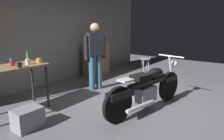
{
  "coord_description": "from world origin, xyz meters",
  "views": [
    {
      "loc": [
        -3.55,
        -1.92,
        1.65
      ],
      "look_at": [
        -0.06,
        0.7,
        0.65
      ],
      "focal_mm": 32.47,
      "sensor_mm": 36.0,
      "label": 1
    }
  ],
  "objects_px": {
    "mug_red_diner": "(12,63)",
    "mug_black_matte": "(20,65)",
    "storage_bin": "(28,118)",
    "bottle": "(28,57)",
    "motorcycle": "(148,88)",
    "mug_blue_enamel": "(12,61)",
    "person_standing": "(95,54)",
    "shop_stool": "(145,63)",
    "mug_white_ceramic": "(28,62)",
    "mug_yellow_tall": "(39,61)",
    "wooden_dresser": "(96,59)"
  },
  "relations": [
    {
      "from": "person_standing",
      "to": "mug_blue_enamel",
      "type": "height_order",
      "value": "person_standing"
    },
    {
      "from": "wooden_dresser",
      "to": "person_standing",
      "type": "bearing_deg",
      "value": -139.63
    },
    {
      "from": "mug_red_diner",
      "to": "mug_black_matte",
      "type": "height_order",
      "value": "same"
    },
    {
      "from": "storage_bin",
      "to": "mug_white_ceramic",
      "type": "height_order",
      "value": "mug_white_ceramic"
    },
    {
      "from": "motorcycle",
      "to": "storage_bin",
      "type": "xyz_separation_m",
      "value": [
        -1.81,
        1.19,
        -0.28
      ]
    },
    {
      "from": "motorcycle",
      "to": "mug_black_matte",
      "type": "bearing_deg",
      "value": 143.41
    },
    {
      "from": "person_standing",
      "to": "wooden_dresser",
      "type": "xyz_separation_m",
      "value": [
        1.03,
        0.88,
        -0.38
      ]
    },
    {
      "from": "mug_yellow_tall",
      "to": "shop_stool",
      "type": "bearing_deg",
      "value": -12.27
    },
    {
      "from": "person_standing",
      "to": "mug_black_matte",
      "type": "xyz_separation_m",
      "value": [
        -1.96,
        0.03,
        0.02
      ]
    },
    {
      "from": "person_standing",
      "to": "mug_red_diner",
      "type": "relative_size",
      "value": 15.77
    },
    {
      "from": "storage_bin",
      "to": "bottle",
      "type": "height_order",
      "value": "bottle"
    },
    {
      "from": "person_standing",
      "to": "mug_red_diner",
      "type": "bearing_deg",
      "value": 13.49
    },
    {
      "from": "mug_red_diner",
      "to": "mug_yellow_tall",
      "type": "xyz_separation_m",
      "value": [
        0.45,
        -0.16,
        0.0
      ]
    },
    {
      "from": "storage_bin",
      "to": "mug_red_diner",
      "type": "relative_size",
      "value": 4.15
    },
    {
      "from": "shop_stool",
      "to": "mug_red_diner",
      "type": "xyz_separation_m",
      "value": [
        -3.59,
        0.84,
        0.45
      ]
    },
    {
      "from": "mug_red_diner",
      "to": "mug_white_ceramic",
      "type": "height_order",
      "value": "mug_white_ceramic"
    },
    {
      "from": "mug_black_matte",
      "to": "bottle",
      "type": "height_order",
      "value": "bottle"
    },
    {
      "from": "motorcycle",
      "to": "shop_stool",
      "type": "distance_m",
      "value": 2.3
    },
    {
      "from": "mug_red_diner",
      "to": "mug_yellow_tall",
      "type": "bearing_deg",
      "value": -19.48
    },
    {
      "from": "person_standing",
      "to": "bottle",
      "type": "relative_size",
      "value": 6.93
    },
    {
      "from": "motorcycle",
      "to": "wooden_dresser",
      "type": "distance_m",
      "value": 2.91
    },
    {
      "from": "motorcycle",
      "to": "mug_red_diner",
      "type": "relative_size",
      "value": 20.46
    },
    {
      "from": "shop_stool",
      "to": "person_standing",
      "type": "bearing_deg",
      "value": 161.24
    },
    {
      "from": "storage_bin",
      "to": "mug_black_matte",
      "type": "relative_size",
      "value": 4.26
    },
    {
      "from": "mug_black_matte",
      "to": "bottle",
      "type": "bearing_deg",
      "value": 46.17
    },
    {
      "from": "person_standing",
      "to": "bottle",
      "type": "distance_m",
      "value": 1.6
    },
    {
      "from": "mug_blue_enamel",
      "to": "mug_white_ceramic",
      "type": "height_order",
      "value": "mug_blue_enamel"
    },
    {
      "from": "shop_stool",
      "to": "mug_red_diner",
      "type": "relative_size",
      "value": 6.04
    },
    {
      "from": "motorcycle",
      "to": "bottle",
      "type": "distance_m",
      "value": 2.49
    },
    {
      "from": "motorcycle",
      "to": "mug_red_diner",
      "type": "distance_m",
      "value": 2.56
    },
    {
      "from": "mug_yellow_tall",
      "to": "bottle",
      "type": "bearing_deg",
      "value": 92.52
    },
    {
      "from": "mug_white_ceramic",
      "to": "bottle",
      "type": "xyz_separation_m",
      "value": [
        0.19,
        0.31,
        0.04
      ]
    },
    {
      "from": "mug_blue_enamel",
      "to": "bottle",
      "type": "distance_m",
      "value": 0.33
    },
    {
      "from": "motorcycle",
      "to": "bottle",
      "type": "xyz_separation_m",
      "value": [
        -1.15,
        2.14,
        0.55
      ]
    },
    {
      "from": "shop_stool",
      "to": "mug_yellow_tall",
      "type": "bearing_deg",
      "value": 167.73
    },
    {
      "from": "mug_white_ceramic",
      "to": "mug_yellow_tall",
      "type": "distance_m",
      "value": 0.21
    },
    {
      "from": "person_standing",
      "to": "storage_bin",
      "type": "xyz_separation_m",
      "value": [
        -2.18,
        -0.48,
        -0.76
      ]
    },
    {
      "from": "mug_blue_enamel",
      "to": "bottle",
      "type": "height_order",
      "value": "bottle"
    },
    {
      "from": "wooden_dresser",
      "to": "mug_black_matte",
      "type": "bearing_deg",
      "value": -164.17
    },
    {
      "from": "motorcycle",
      "to": "shop_stool",
      "type": "bearing_deg",
      "value": 39.17
    },
    {
      "from": "wooden_dresser",
      "to": "mug_white_ceramic",
      "type": "distance_m",
      "value": 2.87
    },
    {
      "from": "mug_black_matte",
      "to": "mug_blue_enamel",
      "type": "bearing_deg",
      "value": 77.29
    },
    {
      "from": "storage_bin",
      "to": "mug_blue_enamel",
      "type": "distance_m",
      "value": 1.28
    },
    {
      "from": "bottle",
      "to": "mug_red_diner",
      "type": "bearing_deg",
      "value": -155.64
    },
    {
      "from": "bottle",
      "to": "mug_yellow_tall",
      "type": "bearing_deg",
      "value": -87.48
    },
    {
      "from": "wooden_dresser",
      "to": "storage_bin",
      "type": "relative_size",
      "value": 2.5
    },
    {
      "from": "mug_red_diner",
      "to": "mug_white_ceramic",
      "type": "distance_m",
      "value": 0.27
    },
    {
      "from": "storage_bin",
      "to": "person_standing",
      "type": "bearing_deg",
      "value": 12.31
    },
    {
      "from": "wooden_dresser",
      "to": "mug_yellow_tall",
      "type": "relative_size",
      "value": 9.02
    },
    {
      "from": "shop_stool",
      "to": "wooden_dresser",
      "type": "relative_size",
      "value": 0.58
    }
  ]
}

